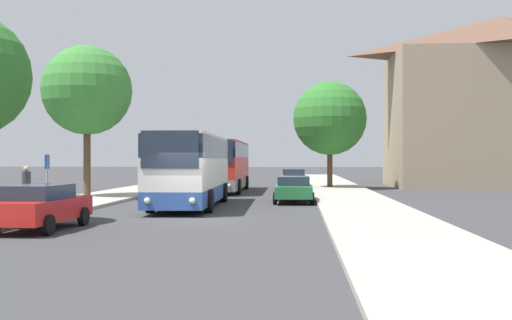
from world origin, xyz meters
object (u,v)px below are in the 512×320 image
Objects in this scene: parked_car_right_near at (293,189)px; bus_front at (191,169)px; bus_middle at (225,165)px; parked_car_left_curb at (40,206)px; bus_stop_sign at (47,174)px; parked_car_right_far at (294,178)px; tree_right_near at (330,118)px; pedestrian_waiting_far at (26,187)px; tree_left_far at (87,91)px.

bus_front is at bearing 32.52° from parked_car_right_near.
bus_middle is 2.58× the size of parked_car_right_near.
bus_stop_sign is (-2.47, 6.24, 0.84)m from parked_car_left_curb.
parked_car_left_curb is at bearing 57.16° from parked_car_right_near.
parked_car_right_near is at bearing 90.68° from parked_car_right_far.
tree_right_near is (2.63, 14.39, 4.60)m from parked_car_right_near.
pedestrian_waiting_far reaches higher than parked_car_left_curb.
tree_right_near is (2.73, -1.85, 4.55)m from parked_car_right_far.
bus_middle is at bearing 84.33° from parked_car_left_curb.
tree_left_far is at bearing 140.43° from bus_front.
parked_car_right_near is at bearing -11.35° from tree_left_far.
parked_car_right_near is (4.82, -10.08, -1.12)m from bus_middle.
bus_middle reaches higher than pedestrian_waiting_far.
tree_left_far is (-11.69, -13.88, 5.40)m from parked_car_right_far.
pedestrian_waiting_far is at bearing 120.84° from parked_car_left_curb.
parked_car_left_curb is 29.32m from tree_right_near.
bus_middle is at bearing 27.14° from pedestrian_waiting_far.
parked_car_right_near is 1.06× the size of parked_car_right_far.
bus_front is at bearing 29.80° from bus_stop_sign.
tree_right_near is at bearing 70.75° from parked_car_left_curb.
parked_car_right_far is (4.69, 19.38, -1.03)m from bus_front.
bus_front is 13.21m from bus_middle.
tree_left_far is at bearing 106.65° from parked_car_left_curb.
bus_middle is 17.33m from bus_stop_sign.
bus_middle is at bearing 52.88° from parked_car_right_far.
bus_middle is 2.74× the size of parked_car_right_far.
parked_car_right_far is 0.54× the size of tree_right_near.
parked_car_left_curb is 1.01× the size of parked_car_right_far.
bus_front is 2.54× the size of parked_car_right_far.
parked_car_right_far is (-0.10, 16.24, 0.04)m from parked_car_right_near.
tree_right_near is (7.45, 4.32, 3.48)m from bus_middle.
tree_left_far is at bearing 99.18° from bus_stop_sign.
parked_car_right_near is 0.57× the size of tree_right_near.
bus_middle reaches higher than bus_front.
parked_car_left_curb is (-3.13, -9.45, -1.04)m from bus_front.
parked_car_right_far is 5.62m from tree_right_near.
bus_middle reaches higher than parked_car_left_curb.
parked_car_left_curb is 29.87m from parked_car_right_far.
bus_middle is 6.42× the size of pedestrian_waiting_far.
tree_left_far reaches higher than tree_right_near.
parked_car_left_curb is at bearing -103.89° from pedestrian_waiting_far.
bus_stop_sign reaches higher than parked_car_right_near.
parked_car_right_far is at bearing 145.86° from tree_right_near.
parked_car_left_curb is 0.50× the size of tree_left_far.
pedestrian_waiting_far is at bearing 64.94° from parked_car_right_far.
parked_car_right_far is at bearing 65.51° from bus_stop_sign.
bus_stop_sign is at bearing -80.82° from tree_left_far.
parked_car_left_curb is 14.86m from parked_car_right_near.
tree_left_far reaches higher than bus_front.
tree_right_near is at bearing 65.63° from bus_front.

